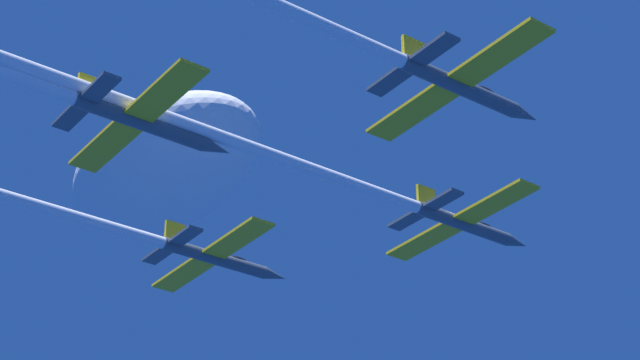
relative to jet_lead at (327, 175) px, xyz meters
name	(u,v)px	position (x,y,z in m)	size (l,w,h in m)	color
jet_lead	(327,175)	(0.00, 0.00, 0.00)	(17.88, 55.05, 2.96)	#4C5660
jet_left_wing	(72,216)	(-16.43, -15.11, -1.62)	(17.88, 52.92, 2.96)	#4C5660
jet_right_wing	(306,19)	(16.50, -13.84, -0.10)	(17.88, 51.60, 2.96)	#4C5660
cloud_puffy	(164,167)	(-60.03, 15.68, 33.71)	(38.65, 21.26, 13.53)	white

